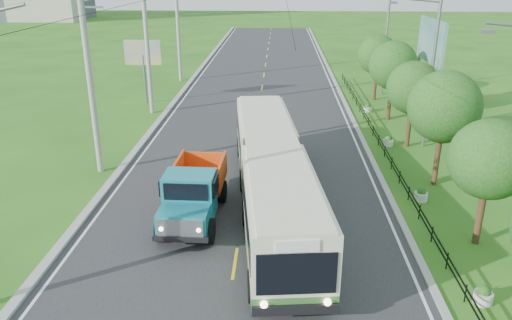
# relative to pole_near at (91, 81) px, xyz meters

# --- Properties ---
(ground) EXTENTS (240.00, 240.00, 0.00)m
(ground) POSITION_rel_pole_near_xyz_m (8.26, -9.00, -5.09)
(ground) COLOR #245A15
(ground) RESTS_ON ground
(road) EXTENTS (14.00, 120.00, 0.02)m
(road) POSITION_rel_pole_near_xyz_m (8.26, 11.00, -5.08)
(road) COLOR #28282B
(road) RESTS_ON ground
(curb_left) EXTENTS (0.40, 120.00, 0.15)m
(curb_left) POSITION_rel_pole_near_xyz_m (1.06, 11.00, -5.02)
(curb_left) COLOR #9E9E99
(curb_left) RESTS_ON ground
(curb_right) EXTENTS (0.30, 120.00, 0.10)m
(curb_right) POSITION_rel_pole_near_xyz_m (15.41, 11.00, -5.04)
(curb_right) COLOR #9E9E99
(curb_right) RESTS_ON ground
(edge_line_left) EXTENTS (0.12, 120.00, 0.00)m
(edge_line_left) POSITION_rel_pole_near_xyz_m (1.61, 11.00, -5.07)
(edge_line_left) COLOR silver
(edge_line_left) RESTS_ON road
(edge_line_right) EXTENTS (0.12, 120.00, 0.00)m
(edge_line_right) POSITION_rel_pole_near_xyz_m (14.91, 11.00, -5.07)
(edge_line_right) COLOR silver
(edge_line_right) RESTS_ON road
(centre_dash) EXTENTS (0.12, 2.20, 0.00)m
(centre_dash) POSITION_rel_pole_near_xyz_m (8.26, -9.00, -5.07)
(centre_dash) COLOR yellow
(centre_dash) RESTS_ON road
(railing_right) EXTENTS (0.04, 40.00, 0.60)m
(railing_right) POSITION_rel_pole_near_xyz_m (16.26, 5.00, -4.79)
(railing_right) COLOR black
(railing_right) RESTS_ON ground
(pole_near) EXTENTS (3.51, 0.32, 10.00)m
(pole_near) POSITION_rel_pole_near_xyz_m (0.00, 0.00, 0.00)
(pole_near) COLOR gray
(pole_near) RESTS_ON ground
(pole_mid) EXTENTS (3.51, 0.32, 10.00)m
(pole_mid) POSITION_rel_pole_near_xyz_m (0.00, 12.00, 0.00)
(pole_mid) COLOR gray
(pole_mid) RESTS_ON ground
(pole_far) EXTENTS (3.51, 0.32, 10.00)m
(pole_far) POSITION_rel_pole_near_xyz_m (0.00, 24.00, 0.00)
(pole_far) COLOR gray
(pole_far) RESTS_ON ground
(tree_second) EXTENTS (3.18, 3.26, 5.30)m
(tree_second) POSITION_rel_pole_near_xyz_m (18.12, -6.86, -1.57)
(tree_second) COLOR #382314
(tree_second) RESTS_ON ground
(tree_third) EXTENTS (3.60, 3.62, 6.00)m
(tree_third) POSITION_rel_pole_near_xyz_m (18.12, -0.86, -1.11)
(tree_third) COLOR #382314
(tree_third) RESTS_ON ground
(tree_fourth) EXTENTS (3.24, 3.31, 5.40)m
(tree_fourth) POSITION_rel_pole_near_xyz_m (18.12, 5.14, -1.51)
(tree_fourth) COLOR #382314
(tree_fourth) RESTS_ON ground
(tree_fifth) EXTENTS (3.48, 3.52, 5.80)m
(tree_fifth) POSITION_rel_pole_near_xyz_m (18.12, 11.14, -1.24)
(tree_fifth) COLOR #382314
(tree_fifth) RESTS_ON ground
(tree_back) EXTENTS (3.30, 3.36, 5.50)m
(tree_back) POSITION_rel_pole_near_xyz_m (18.12, 17.14, -1.44)
(tree_back) COLOR #382314
(tree_back) RESTS_ON ground
(streetlight_mid) EXTENTS (3.02, 0.20, 9.07)m
(streetlight_mid) POSITION_rel_pole_near_xyz_m (18.90, 5.00, -0.19)
(streetlight_mid) COLOR slate
(streetlight_mid) RESTS_ON ground
(streetlight_far) EXTENTS (3.02, 0.20, 9.07)m
(streetlight_far) POSITION_rel_pole_near_xyz_m (18.90, 19.00, -0.19)
(streetlight_far) COLOR slate
(streetlight_far) RESTS_ON ground
(planter_front) EXTENTS (0.64, 0.64, 0.67)m
(planter_front) POSITION_rel_pole_near_xyz_m (16.86, -11.00, -4.81)
(planter_front) COLOR silver
(planter_front) RESTS_ON ground
(planter_near) EXTENTS (0.64, 0.64, 0.67)m
(planter_near) POSITION_rel_pole_near_xyz_m (16.86, -3.00, -4.81)
(planter_near) COLOR silver
(planter_near) RESTS_ON ground
(planter_mid) EXTENTS (0.64, 0.64, 0.67)m
(planter_mid) POSITION_rel_pole_near_xyz_m (16.86, 5.00, -4.81)
(planter_mid) COLOR silver
(planter_mid) RESTS_ON ground
(planter_far) EXTENTS (0.64, 0.64, 0.67)m
(planter_far) POSITION_rel_pole_near_xyz_m (16.86, 13.00, -4.81)
(planter_far) COLOR silver
(planter_far) RESTS_ON ground
(billboard_left) EXTENTS (3.00, 0.20, 5.20)m
(billboard_left) POSITION_rel_pole_near_xyz_m (-1.24, 15.00, -1.23)
(billboard_left) COLOR slate
(billboard_left) RESTS_ON ground
(billboard_right) EXTENTS (0.24, 6.00, 7.30)m
(billboard_right) POSITION_rel_pole_near_xyz_m (20.56, 11.00, 0.25)
(billboard_right) COLOR slate
(billboard_right) RESTS_ON ground
(bus) EXTENTS (4.49, 17.14, 3.27)m
(bus) POSITION_rel_pole_near_xyz_m (9.57, -4.22, -3.13)
(bus) COLOR #356C2B
(bus) RESTS_ON ground
(dump_truck) EXTENTS (2.49, 6.06, 2.52)m
(dump_truck) POSITION_rel_pole_near_xyz_m (6.13, -5.36, -3.67)
(dump_truck) COLOR teal
(dump_truck) RESTS_ON ground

